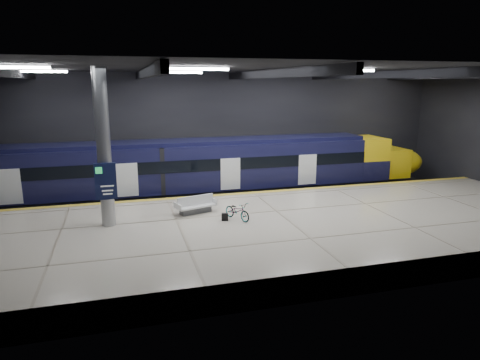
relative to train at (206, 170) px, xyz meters
name	(u,v)px	position (x,y,z in m)	size (l,w,h in m)	color
ground	(270,225)	(2.27, -5.50, -2.06)	(30.00, 30.00, 0.00)	black
room_shell	(271,116)	(2.27, -5.49, 3.66)	(30.10, 16.10, 8.05)	black
platform	(288,231)	(2.27, -8.00, -1.51)	(30.00, 11.00, 1.10)	beige
safety_strip	(254,193)	(2.27, -2.75, -0.95)	(30.00, 0.40, 0.01)	gold
rails	(241,198)	(2.27, 0.00, -1.98)	(30.00, 1.52, 0.16)	gray
train	(206,170)	(0.00, 0.00, 0.00)	(29.40, 2.84, 3.79)	black
bench	(195,207)	(-1.68, -5.75, -0.65)	(2.12, 1.36, 0.87)	#595B60
bicycle	(237,211)	(0.01, -7.30, -0.54)	(0.56, 1.60, 0.84)	#99999E
pannier_bag	(225,217)	(-0.59, -7.30, -0.78)	(0.30, 0.18, 0.35)	black
info_column	(104,151)	(-5.73, -6.52, 2.40)	(0.90, 0.78, 6.90)	#9EA0A5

